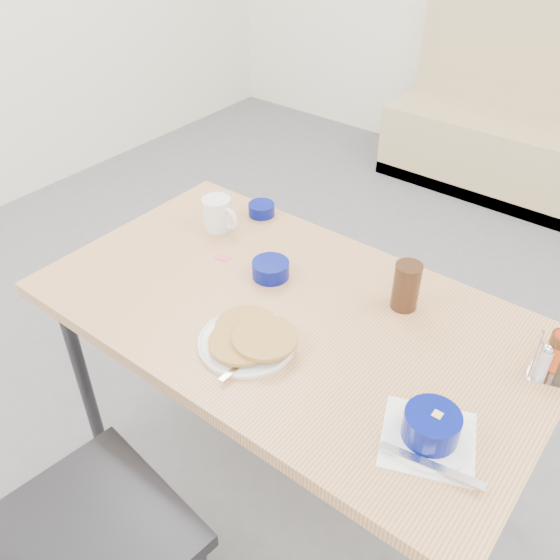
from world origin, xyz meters
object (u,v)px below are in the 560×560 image
Objects in this scene: syrup_bottle at (560,352)px; butter_bowl at (271,269)px; diner_chair at (39,544)px; pancake_plate at (249,339)px; creamer_bowl at (261,209)px; condiment_caddy at (553,366)px; grits_setting at (430,430)px; dining_table at (290,326)px; coffee_mug at (218,214)px; amber_tumbler at (406,286)px; booth_bench at (552,143)px.

butter_bowl is at bearing -171.59° from syrup_bottle.
diner_chair reaches higher than pancake_plate.
condiment_caddy is at bearing -9.01° from creamer_bowl.
creamer_bowl is at bearing 172.27° from syrup_bottle.
grits_setting is 1.73× the size of syrup_bottle.
condiment_caddy is (0.72, 0.96, 0.23)m from diner_chair.
syrup_bottle is at bearing 8.41° from butter_bowl.
dining_table is at bearing 90.77° from diner_chair.
butter_bowl is at bearing 117.95° from pancake_plate.
condiment_caddy is (0.14, 0.34, 0.01)m from grits_setting.
coffee_mug is at bearing 159.34° from grits_setting.
amber_tumbler is at bearing 57.98° from pancake_plate.
condiment_caddy reaches higher than creamer_bowl.
diner_chair reaches higher than creamer_bowl.
dining_table is at bearing -90.00° from booth_bench.
creamer_bowl is 0.74× the size of condiment_caddy.
diner_chair is at bearing -75.16° from creamer_bowl.
grits_setting is (0.50, 0.01, 0.02)m from pancake_plate.
booth_bench is 2.27m from creamer_bowl.
creamer_bowl is (0.06, 0.15, -0.03)m from coffee_mug.
coffee_mug is (-0.35, 0.97, 0.24)m from diner_chair.
pancake_plate is 0.73m from condiment_caddy.
booth_bench is 3.33m from diner_chair.
dining_table is at bearing -31.80° from butter_bowl.
grits_setting reaches higher than creamer_bowl.
grits_setting is at bearing -18.38° from dining_table.
dining_table is at bearing -162.54° from syrup_bottle.
grits_setting reaches higher than butter_bowl.
booth_bench is 11.88× the size of syrup_bottle.
syrup_bottle reaches higher than coffee_mug.
creamer_bowl is at bearing 111.73° from diner_chair.
butter_bowl is (-0.05, 0.87, 0.21)m from diner_chair.
grits_setting is 2.01× the size of amber_tumbler.
creamer_bowl is at bearing 126.60° from pancake_plate.
grits_setting is 0.39m from syrup_bottle.
booth_bench is at bearing 79.42° from coffee_mug.
amber_tumbler reaches higher than condiment_caddy.
dining_table is 0.67m from condiment_caddy.
syrup_bottle is at bearing 60.61° from diner_chair.
coffee_mug reaches higher than grits_setting.
dining_table is 8.75× the size of syrup_bottle.
booth_bench is 2.43m from coffee_mug.
dining_table is 0.19m from pancake_plate.
condiment_caddy is at bearing 28.72° from pancake_plate.
syrup_bottle is (0.64, 0.20, 0.13)m from dining_table.
creamer_bowl is at bearing 69.81° from coffee_mug.
pancake_plate is 1.97× the size of amber_tumbler.
syrup_bottle reaches higher than pancake_plate.
syrup_bottle is (-0.00, 0.02, 0.03)m from condiment_caddy.
coffee_mug is 0.86× the size of syrup_bottle.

